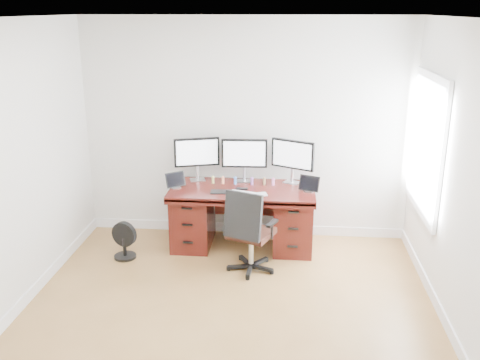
# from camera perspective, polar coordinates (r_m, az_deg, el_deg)

# --- Properties ---
(ground) EXTENTS (4.50, 4.50, 0.00)m
(ground) POSITION_cam_1_polar(r_m,az_deg,el_deg) (5.00, -1.65, -15.82)
(ground) COLOR olive
(ground) RESTS_ON ground
(back_wall) EXTENTS (4.00, 0.10, 2.70)m
(back_wall) POSITION_cam_1_polar(r_m,az_deg,el_deg) (6.55, 0.61, 5.34)
(back_wall) COLOR silver
(back_wall) RESTS_ON ground
(right_wall) EXTENTS (0.10, 4.50, 2.70)m
(right_wall) POSITION_cam_1_polar(r_m,az_deg,el_deg) (4.70, 23.31, -1.21)
(right_wall) COLOR silver
(right_wall) RESTS_ON ground
(desk) EXTENTS (1.70, 0.80, 0.75)m
(desk) POSITION_cam_1_polar(r_m,az_deg,el_deg) (6.43, 0.27, -3.75)
(desk) COLOR #42110D
(desk) RESTS_ON ground
(office_chair) EXTENTS (0.66, 0.66, 0.96)m
(office_chair) POSITION_cam_1_polar(r_m,az_deg,el_deg) (5.86, 1.00, -6.92)
(office_chair) COLOR black
(office_chair) RESTS_ON ground
(floor_fan) EXTENTS (0.30, 0.26, 0.44)m
(floor_fan) POSITION_cam_1_polar(r_m,az_deg,el_deg) (6.34, -12.26, -6.37)
(floor_fan) COLOR black
(floor_fan) RESTS_ON ground
(monitor_left) EXTENTS (0.54, 0.20, 0.53)m
(monitor_left) POSITION_cam_1_polar(r_m,az_deg,el_deg) (6.51, -4.63, 2.81)
(monitor_left) COLOR silver
(monitor_left) RESTS_ON desk
(monitor_center) EXTENTS (0.55, 0.15, 0.53)m
(monitor_center) POSITION_cam_1_polar(r_m,az_deg,el_deg) (6.44, 0.47, 2.70)
(monitor_center) COLOR silver
(monitor_center) RESTS_ON desk
(monitor_right) EXTENTS (0.51, 0.28, 0.53)m
(monitor_right) POSITION_cam_1_polar(r_m,az_deg,el_deg) (6.42, 5.63, 2.56)
(monitor_right) COLOR silver
(monitor_right) RESTS_ON desk
(tablet_left) EXTENTS (0.23, 0.20, 0.19)m
(tablet_left) POSITION_cam_1_polar(r_m,az_deg,el_deg) (6.33, -6.91, -0.09)
(tablet_left) COLOR silver
(tablet_left) RESTS_ON desk
(tablet_right) EXTENTS (0.25, 0.15, 0.19)m
(tablet_right) POSITION_cam_1_polar(r_m,az_deg,el_deg) (6.19, 7.39, -0.50)
(tablet_right) COLOR silver
(tablet_right) RESTS_ON desk
(keyboard) EXTENTS (0.32, 0.21, 0.01)m
(keyboard) POSITION_cam_1_polar(r_m,az_deg,el_deg) (6.10, 0.27, -1.41)
(keyboard) COLOR silver
(keyboard) RESTS_ON desk
(trackpad) EXTENTS (0.15, 0.15, 0.01)m
(trackpad) POSITION_cam_1_polar(r_m,az_deg,el_deg) (6.08, 2.31, -1.52)
(trackpad) COLOR silver
(trackpad) RESTS_ON desk
(drawing_tablet) EXTENTS (0.24, 0.16, 0.01)m
(drawing_tablet) POSITION_cam_1_polar(r_m,az_deg,el_deg) (6.16, -2.05, -1.27)
(drawing_tablet) COLOR black
(drawing_tablet) RESTS_ON desk
(phone) EXTENTS (0.14, 0.07, 0.01)m
(phone) POSITION_cam_1_polar(r_m,az_deg,el_deg) (6.26, 0.23, -0.93)
(phone) COLOR black
(phone) RESTS_ON desk
(figurine_yellow) EXTENTS (0.04, 0.04, 0.10)m
(figurine_yellow) POSITION_cam_1_polar(r_m,az_deg,el_deg) (6.45, -2.90, 0.07)
(figurine_yellow) COLOR #D5C663
(figurine_yellow) RESTS_ON desk
(figurine_orange) EXTENTS (0.04, 0.04, 0.10)m
(figurine_orange) POSITION_cam_1_polar(r_m,az_deg,el_deg) (6.43, -1.82, 0.04)
(figurine_orange) COLOR #FF9664
(figurine_orange) RESTS_ON desk
(figurine_blue) EXTENTS (0.04, 0.04, 0.10)m
(figurine_blue) POSITION_cam_1_polar(r_m,az_deg,el_deg) (6.42, -0.52, 0.01)
(figurine_blue) COLOR #498AEA
(figurine_blue) RESTS_ON desk
(figurine_purple) EXTENTS (0.04, 0.04, 0.10)m
(figurine_purple) POSITION_cam_1_polar(r_m,az_deg,el_deg) (6.40, 1.29, -0.05)
(figurine_purple) COLOR #B76CDD
(figurine_purple) RESTS_ON desk
(figurine_brown) EXTENTS (0.04, 0.04, 0.10)m
(figurine_brown) POSITION_cam_1_polar(r_m,az_deg,el_deg) (6.39, 2.60, -0.08)
(figurine_brown) COLOR brown
(figurine_brown) RESTS_ON desk
(figurine_pink) EXTENTS (0.04, 0.04, 0.10)m
(figurine_pink) POSITION_cam_1_polar(r_m,az_deg,el_deg) (6.39, 3.57, -0.11)
(figurine_pink) COLOR #F483CD
(figurine_pink) RESTS_ON desk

